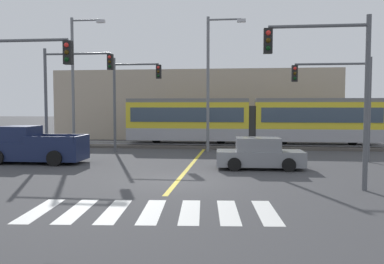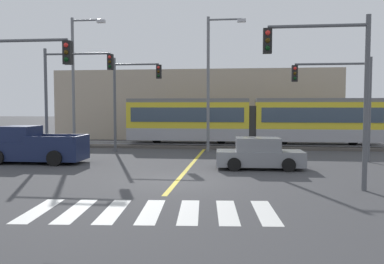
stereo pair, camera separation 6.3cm
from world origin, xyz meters
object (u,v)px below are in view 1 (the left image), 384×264
(light_rail_tram, at_px, (252,120))
(traffic_light_near_right, at_px, (332,75))
(traffic_light_far_left, at_px, (130,91))
(street_lamp_centre, at_px, (212,75))
(sedan_crossing, at_px, (259,154))
(pickup_truck, at_px, (32,147))
(street_lamp_west, at_px, (76,75))
(traffic_light_mid_left, at_px, (68,84))
(traffic_light_near_left, at_px, (14,82))
(traffic_light_mid_right, at_px, (341,91))

(light_rail_tram, relative_size, traffic_light_near_right, 2.95)
(traffic_light_far_left, xyz_separation_m, street_lamp_centre, (5.37, 0.80, 1.02))
(sedan_crossing, relative_size, traffic_light_near_right, 0.68)
(pickup_truck, relative_size, street_lamp_west, 0.59)
(traffic_light_mid_left, distance_m, street_lamp_west, 4.42)
(pickup_truck, height_order, street_lamp_west, street_lamp_west)
(sedan_crossing, relative_size, pickup_truck, 0.79)
(light_rail_tram, xyz_separation_m, traffic_light_near_left, (-9.72, -15.35, 1.96))
(light_rail_tram, relative_size, street_lamp_centre, 2.07)
(light_rail_tram, height_order, street_lamp_west, street_lamp_west)
(street_lamp_west, bearing_deg, pickup_truck, -87.54)
(street_lamp_west, xyz_separation_m, street_lamp_centre, (9.47, -0.17, -0.10))
(light_rail_tram, height_order, traffic_light_mid_right, traffic_light_mid_right)
(pickup_truck, bearing_deg, street_lamp_west, 92.46)
(street_lamp_centre, bearing_deg, traffic_light_mid_right, -28.70)
(sedan_crossing, xyz_separation_m, street_lamp_centre, (-2.84, 7.17, 4.39))
(sedan_crossing, xyz_separation_m, traffic_light_near_right, (2.30, -4.78, 3.47))
(pickup_truck, height_order, traffic_light_near_right, traffic_light_near_right)
(sedan_crossing, relative_size, traffic_light_mid_right, 0.75)
(street_lamp_centre, bearing_deg, traffic_light_far_left, -171.55)
(light_rail_tram, height_order, sedan_crossing, light_rail_tram)
(pickup_truck, distance_m, traffic_light_near_left, 6.69)
(light_rail_tram, distance_m, traffic_light_near_left, 18.28)
(traffic_light_near_right, distance_m, street_lamp_centre, 13.04)
(traffic_light_near_left, xyz_separation_m, street_lamp_west, (-2.52, 12.18, 1.18))
(street_lamp_west, bearing_deg, traffic_light_mid_right, -14.03)
(traffic_light_near_left, relative_size, street_lamp_west, 0.67)
(traffic_light_far_left, bearing_deg, pickup_truck, -123.51)
(traffic_light_mid_right, relative_size, street_lamp_west, 0.62)
(traffic_light_mid_left, distance_m, street_lamp_centre, 9.19)
(light_rail_tram, relative_size, traffic_light_far_left, 2.96)
(traffic_light_far_left, relative_size, street_lamp_centre, 0.70)
(pickup_truck, bearing_deg, traffic_light_near_right, -20.64)
(sedan_crossing, bearing_deg, street_lamp_west, 149.20)
(traffic_light_near_left, bearing_deg, traffic_light_near_right, 0.27)
(sedan_crossing, bearing_deg, street_lamp_centre, 111.64)
(traffic_light_mid_left, relative_size, street_lamp_centre, 0.72)
(light_rail_tram, height_order, street_lamp_centre, street_lamp_centre)
(light_rail_tram, relative_size, traffic_light_near_left, 3.01)
(light_rail_tram, height_order, traffic_light_far_left, traffic_light_far_left)
(traffic_light_near_left, distance_m, traffic_light_mid_right, 16.39)
(traffic_light_near_left, bearing_deg, sedan_crossing, 26.30)
(street_lamp_centre, bearing_deg, traffic_light_near_right, -66.69)
(traffic_light_near_left, bearing_deg, pickup_truck, 112.22)
(traffic_light_near_left, distance_m, street_lamp_west, 12.50)
(light_rail_tram, relative_size, sedan_crossing, 4.33)
(traffic_light_mid_right, bearing_deg, traffic_light_near_right, -105.68)
(light_rail_tram, distance_m, traffic_light_near_right, 15.62)
(pickup_truck, distance_m, street_lamp_west, 8.02)
(light_rail_tram, distance_m, street_lamp_centre, 5.31)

